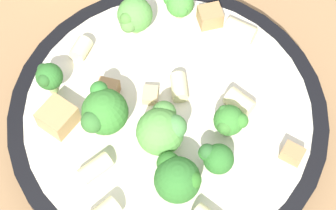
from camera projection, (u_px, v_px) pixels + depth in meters
ground_plane at (168, 128)px, 0.53m from camera, size 2.00×2.00×0.00m
pasta_bowl at (168, 118)px, 0.51m from camera, size 0.29×0.29×0.03m
broccoli_floret_0 at (216, 158)px, 0.46m from camera, size 0.03×0.03×0.03m
broccoli_floret_1 at (103, 112)px, 0.47m from camera, size 0.04×0.04×0.05m
broccoli_floret_2 at (135, 16)px, 0.52m from camera, size 0.03×0.03×0.04m
broccoli_floret_3 at (180, 3)px, 0.54m from camera, size 0.03×0.03×0.03m
broccoli_floret_4 at (229, 121)px, 0.47m from camera, size 0.03×0.03×0.04m
broccoli_floret_5 at (177, 178)px, 0.44m from camera, size 0.04×0.04×0.04m
broccoli_floret_6 at (49, 77)px, 0.49m from camera, size 0.03×0.02×0.04m
broccoli_floret_7 at (162, 129)px, 0.46m from camera, size 0.04×0.04×0.05m
rigatoni_0 at (81, 49)px, 0.52m from camera, size 0.02×0.03×0.02m
rigatoni_1 at (179, 87)px, 0.50m from camera, size 0.03×0.02×0.01m
rigatoni_2 at (95, 168)px, 0.46m from camera, size 0.02×0.03×0.01m
rigatoni_4 at (240, 30)px, 0.53m from camera, size 0.03×0.03×0.02m
rigatoni_5 at (240, 102)px, 0.49m from camera, size 0.03×0.03×0.02m
chicken_chunk_0 at (293, 154)px, 0.47m from camera, size 0.02×0.02×0.01m
chicken_chunk_1 at (210, 16)px, 0.54m from camera, size 0.02×0.03×0.02m
chicken_chunk_2 at (58, 117)px, 0.48m from camera, size 0.04×0.04×0.02m
chicken_chunk_3 at (150, 95)px, 0.50m from camera, size 0.02×0.02×0.01m
chicken_chunk_4 at (107, 91)px, 0.50m from camera, size 0.03×0.03×0.01m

